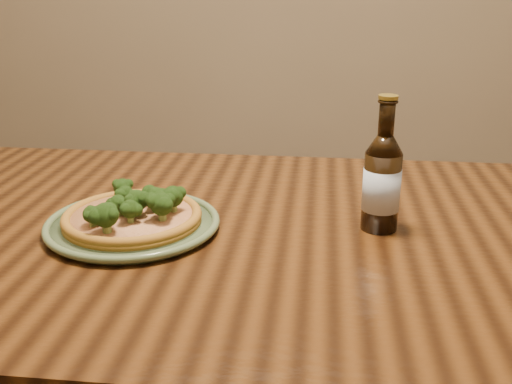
# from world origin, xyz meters

# --- Properties ---
(table) EXTENTS (1.60, 0.90, 0.75)m
(table) POSITION_xyz_m (0.00, 0.10, 0.66)
(table) COLOR #3F230D
(table) RESTS_ON ground
(plate) EXTENTS (0.31, 0.31, 0.02)m
(plate) POSITION_xyz_m (-0.17, 0.07, 0.76)
(plate) COLOR #536646
(plate) RESTS_ON table
(pizza) EXTENTS (0.25, 0.25, 0.07)m
(pizza) POSITION_xyz_m (-0.16, 0.07, 0.78)
(pizza) COLOR olive
(pizza) RESTS_ON plate
(beer_bottle) EXTENTS (0.07, 0.07, 0.24)m
(beer_bottle) POSITION_xyz_m (0.27, 0.12, 0.84)
(beer_bottle) COLOR black
(beer_bottle) RESTS_ON table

